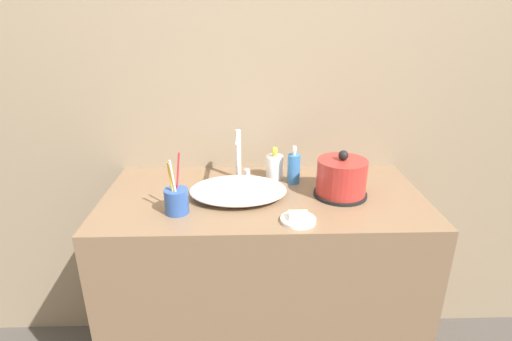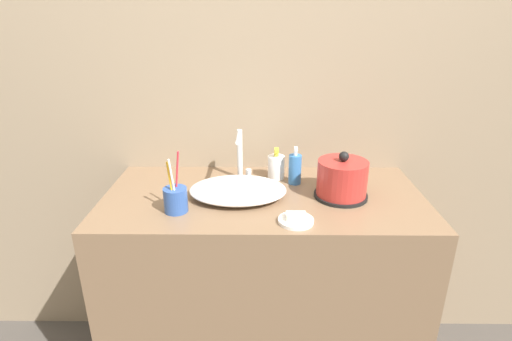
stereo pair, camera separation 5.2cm
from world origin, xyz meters
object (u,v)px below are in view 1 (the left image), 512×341
Objects in this scene: toothbrush_cup at (177,200)px; lotion_bottle at (294,168)px; shampoo_bottle at (275,166)px; electric_kettle at (341,179)px; faucet at (239,153)px.

toothbrush_cup is 1.41× the size of lotion_bottle.
toothbrush_cup reaches higher than lotion_bottle.
toothbrush_cup is 1.66× the size of shampoo_bottle.
lotion_bottle is at bearing 142.23° from electric_kettle.
electric_kettle is 1.50× the size of shampoo_bottle.
toothbrush_cup is (-0.21, -0.28, -0.07)m from faucet.
faucet is at bearing -171.18° from shampoo_bottle.
toothbrush_cup is at bearing -127.36° from faucet.
faucet is at bearing 52.64° from toothbrush_cup.
lotion_bottle is (0.22, -0.03, -0.06)m from faucet.
faucet reaches higher than shampoo_bottle.
shampoo_bottle is (0.36, 0.30, 0.00)m from toothbrush_cup.
faucet is 0.95× the size of toothbrush_cup.
electric_kettle is at bearing -37.26° from shampoo_bottle.
electric_kettle is (0.38, -0.16, -0.05)m from faucet.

